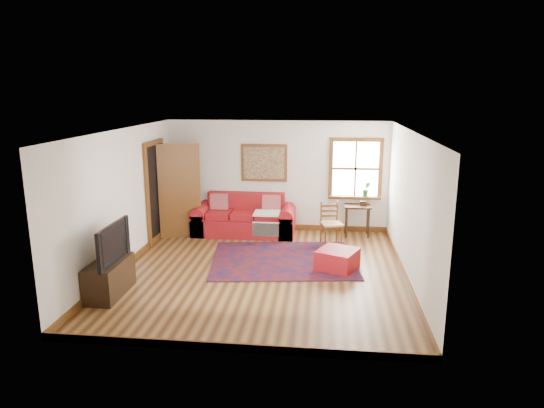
# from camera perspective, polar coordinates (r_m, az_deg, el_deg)

# --- Properties ---
(ground) EXTENTS (5.50, 5.50, 0.00)m
(ground) POSITION_cam_1_polar(r_m,az_deg,el_deg) (8.73, -1.20, -7.95)
(ground) COLOR #412511
(ground) RESTS_ON ground
(room_envelope) EXTENTS (5.04, 5.54, 2.52)m
(room_envelope) POSITION_cam_1_polar(r_m,az_deg,el_deg) (8.29, -1.24, 2.78)
(room_envelope) COLOR silver
(room_envelope) RESTS_ON ground
(window) EXTENTS (1.18, 0.20, 1.38)m
(window) POSITION_cam_1_polar(r_m,az_deg,el_deg) (10.95, 9.94, 3.38)
(window) COLOR white
(window) RESTS_ON ground
(doorway) EXTENTS (0.89, 1.08, 2.14)m
(doorway) POSITION_cam_1_polar(r_m,az_deg,el_deg) (10.59, -11.87, 1.61)
(doorway) COLOR black
(doorway) RESTS_ON ground
(framed_artwork) EXTENTS (1.05, 0.07, 0.85)m
(framed_artwork) POSITION_cam_1_polar(r_m,az_deg,el_deg) (10.99, -0.95, 4.86)
(framed_artwork) COLOR brown
(framed_artwork) RESTS_ON ground
(persian_rug) EXTENTS (2.92, 2.46, 0.02)m
(persian_rug) POSITION_cam_1_polar(r_m,az_deg,el_deg) (9.28, 1.33, -6.56)
(persian_rug) COLOR #58100C
(persian_rug) RESTS_ON ground
(red_leather_sofa) EXTENTS (2.25, 0.93, 0.88)m
(red_leather_sofa) POSITION_cam_1_polar(r_m,az_deg,el_deg) (10.91, -3.23, -1.97)
(red_leather_sofa) COLOR maroon
(red_leather_sofa) RESTS_ON ground
(red_ottoman) EXTENTS (0.85, 0.85, 0.37)m
(red_ottoman) POSITION_cam_1_polar(r_m,az_deg,el_deg) (8.86, 7.70, -6.48)
(red_ottoman) COLOR maroon
(red_ottoman) RESTS_ON ground
(side_table) EXTENTS (0.57, 0.43, 0.69)m
(side_table) POSITION_cam_1_polar(r_m,az_deg,el_deg) (10.82, 10.03, -0.79)
(side_table) COLOR black
(side_table) RESTS_ON ground
(ladder_back_chair) EXTENTS (0.51, 0.50, 0.88)m
(ladder_back_chair) POSITION_cam_1_polar(r_m,az_deg,el_deg) (10.21, 6.92, -2.07)
(ladder_back_chair) COLOR tan
(ladder_back_chair) RESTS_ON ground
(media_cabinet) EXTENTS (0.45, 1.01, 0.56)m
(media_cabinet) POSITION_cam_1_polar(r_m,az_deg,el_deg) (8.12, -18.59, -8.26)
(media_cabinet) COLOR black
(media_cabinet) RESTS_ON ground
(television) EXTENTS (0.14, 1.08, 0.62)m
(television) POSITION_cam_1_polar(r_m,az_deg,el_deg) (7.90, -18.86, -4.36)
(television) COLOR black
(television) RESTS_ON media_cabinet
(candle_hurricane) EXTENTS (0.12, 0.12, 0.18)m
(candle_hurricane) POSITION_cam_1_polar(r_m,az_deg,el_deg) (8.27, -17.48, -5.11)
(candle_hurricane) COLOR silver
(candle_hurricane) RESTS_ON media_cabinet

